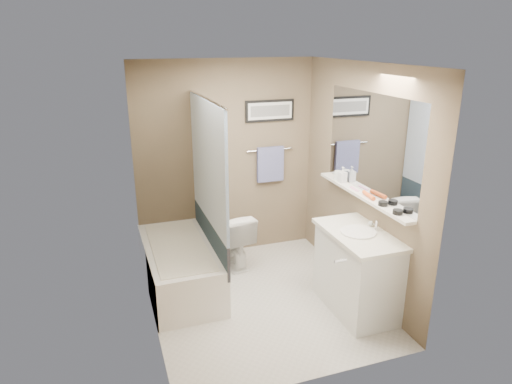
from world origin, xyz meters
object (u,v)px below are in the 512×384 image
object	(u,v)px
candle_bowl_far	(383,204)
soap_bottle	(343,175)
vanity	(357,273)
candle_bowl_near	(398,212)
glass_jar	(338,175)
bathtub	(180,267)
toilet	(231,238)
hair_brush_front	(369,195)

from	to	relation	value
candle_bowl_far	soap_bottle	bearing A→B (deg)	90.00
vanity	candle_bowl_far	world-z (taller)	candle_bowl_far
candle_bowl_near	glass_jar	bearing A→B (deg)	90.00
bathtub	candle_bowl_far	distance (m)	2.25
glass_jar	bathtub	bearing A→B (deg)	174.73
toilet	candle_bowl_far	size ratio (longest dim) A/B	7.48
glass_jar	soap_bottle	distance (m)	0.11
bathtub	vanity	world-z (taller)	vanity
vanity	candle_bowl_near	size ratio (longest dim) A/B	10.00
vanity	candle_bowl_far	xyz separation A→B (m)	(0.19, -0.06, 0.73)
bathtub	glass_jar	distance (m)	2.01
hair_brush_front	glass_jar	xyz separation A→B (m)	(0.00, 0.63, 0.03)
toilet	vanity	size ratio (longest dim) A/B	0.75
candle_bowl_far	glass_jar	size ratio (longest dim) A/B	0.90
hair_brush_front	candle_bowl_near	bearing A→B (deg)	-90.00
bathtub	soap_bottle	distance (m)	2.04
candle_bowl_far	hair_brush_front	distance (m)	0.25
candle_bowl_near	toilet	bearing A→B (deg)	124.03
glass_jar	soap_bottle	size ratio (longest dim) A/B	0.58
toilet	hair_brush_front	distance (m)	1.78
toilet	soap_bottle	size ratio (longest dim) A/B	3.94
candle_bowl_far	candle_bowl_near	bearing A→B (deg)	-90.00
vanity	glass_jar	distance (m)	1.13
candle_bowl_far	glass_jar	bearing A→B (deg)	90.00
glass_jar	candle_bowl_far	bearing A→B (deg)	-90.00
candle_bowl_far	soap_bottle	xyz separation A→B (m)	(0.00, 0.78, 0.07)
bathtub	toilet	distance (m)	0.78
bathtub	soap_bottle	world-z (taller)	soap_bottle
soap_bottle	bathtub	bearing A→B (deg)	171.55
toilet	glass_jar	distance (m)	1.47
hair_brush_front	soap_bottle	bearing A→B (deg)	90.00
candle_bowl_far	hair_brush_front	xyz separation A→B (m)	(0.00, 0.25, 0.00)
soap_bottle	candle_bowl_near	bearing A→B (deg)	-90.00
vanity	hair_brush_front	world-z (taller)	hair_brush_front
glass_jar	toilet	bearing A→B (deg)	154.71
vanity	toilet	bearing A→B (deg)	124.15
candle_bowl_near	hair_brush_front	world-z (taller)	hair_brush_front
candle_bowl_near	hair_brush_front	xyz separation A→B (m)	(0.00, 0.47, 0.00)
bathtub	hair_brush_front	size ratio (longest dim) A/B	6.82
candle_bowl_far	soap_bottle	size ratio (longest dim) A/B	0.53
candle_bowl_near	glass_jar	xyz separation A→B (m)	(0.00, 1.11, 0.03)
toilet	candle_bowl_near	bearing A→B (deg)	115.06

